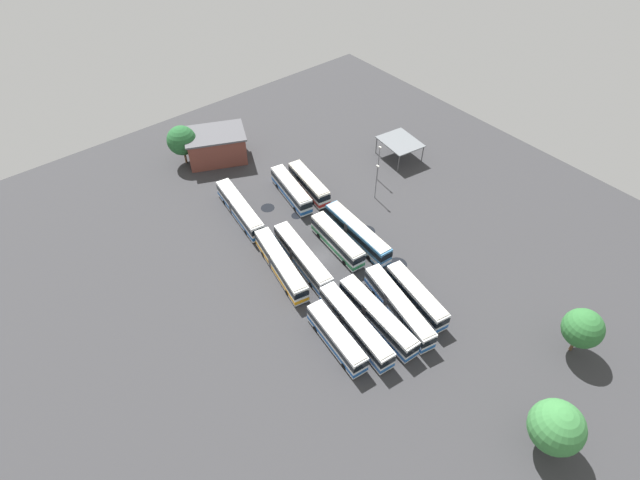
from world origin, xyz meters
TOP-DOWN VIEW (x-y plane):
  - ground_plane at (0.00, 0.00)m, footprint 112.69×112.69m
  - bus_row0_slot0 at (-17.08, -4.79)m, footprint 15.51×4.63m
  - bus_row0_slot3 at (-15.65, 5.67)m, footprint 12.77×4.74m
  - bus_row0_slot4 at (-14.97, 9.36)m, footprint 12.14×4.32m
  - bus_row1_slot0 at (-1.36, -7.13)m, footprint 15.50×5.42m
  - bus_row1_slot1 at (-0.41, -3.45)m, footprint 15.51×4.69m
  - bus_row1_slot3 at (0.18, 3.50)m, footprint 12.62×3.74m
  - bus_row1_slot4 at (0.91, 7.34)m, footprint 15.44×3.53m
  - bus_row2_slot0 at (15.00, -9.30)m, footprint 12.16×3.92m
  - bus_row2_slot1 at (15.07, -5.85)m, footprint 15.49×4.30m
  - bus_row2_slot2 at (15.88, -2.29)m, footprint 15.46×3.69m
  - bus_row2_slot3 at (16.54, 1.42)m, footprint 15.50×5.53m
  - bus_row2_slot4 at (16.89, 4.90)m, footprint 12.70×4.58m
  - depot_building at (-35.74, 1.61)m, footprint 12.57×14.38m
  - maintenance_shelter at (-12.19, 30.90)m, footprint 9.00×7.80m
  - lamp_post_by_building at (-9.55, 22.22)m, footprint 0.56×0.28m
  - lamp_post_near_entrance at (-5.68, 17.94)m, footprint 0.56×0.28m
  - tree_north_edge at (36.45, 16.03)m, footprint 5.49×5.49m
  - tree_northeast at (42.03, 0.92)m, footprint 6.50×6.50m
  - tree_west_edge at (-38.51, -4.28)m, footprint 5.90×5.90m
  - puddle_between_rows at (9.31, 8.90)m, footprint 3.16×3.16m
  - puddle_front_lane at (-16.06, 0.43)m, footprint 2.56×2.56m
  - puddle_centre_drain at (0.20, 10.47)m, footprint 2.92×2.92m
  - puddle_back_corner at (-10.92, 3.29)m, footprint 1.97×1.97m
  - puddle_near_shelter at (-8.26, 8.34)m, footprint 2.62×2.62m

SIDE VIEW (x-z plane):
  - ground_plane at x=0.00m, z-range 0.00..0.00m
  - puddle_between_rows at x=9.31m, z-range 0.00..0.01m
  - puddle_front_lane at x=-16.06m, z-range 0.00..0.01m
  - puddle_centre_drain at x=0.20m, z-range 0.00..0.01m
  - puddle_back_corner at x=-10.92m, z-range 0.00..0.01m
  - puddle_near_shelter at x=-8.26m, z-range 0.00..0.01m
  - bus_row0_slot4 at x=-14.97m, z-range 0.10..3.71m
  - bus_row2_slot0 at x=15.00m, z-range 0.10..3.71m
  - bus_row1_slot3 at x=0.18m, z-range 0.10..3.71m
  - bus_row2_slot4 at x=16.89m, z-range 0.10..3.71m
  - bus_row0_slot3 at x=-15.65m, z-range 0.10..3.71m
  - bus_row0_slot0 at x=-17.08m, z-range 0.10..3.71m
  - bus_row1_slot0 at x=-1.36m, z-range 0.10..3.71m
  - bus_row1_slot1 at x=-0.41m, z-range 0.10..3.71m
  - bus_row1_slot4 at x=0.91m, z-range 0.10..3.71m
  - bus_row2_slot1 at x=15.07m, z-range 0.10..3.71m
  - bus_row2_slot2 at x=15.88m, z-range 0.10..3.71m
  - bus_row2_slot3 at x=16.54m, z-range 0.10..3.71m
  - depot_building at x=-35.74m, z-range 0.02..6.06m
  - maintenance_shelter at x=-12.19m, z-range 1.78..5.75m
  - lamp_post_near_entrance at x=-5.68m, z-range 0.41..7.84m
  - lamp_post_by_building at x=-9.55m, z-range 0.41..8.06m
  - tree_northeast at x=42.03m, z-range 0.87..9.11m
  - tree_north_edge at x=36.45m, z-range 1.13..8.91m
  - tree_west_edge at x=-38.51m, z-range 1.17..9.43m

